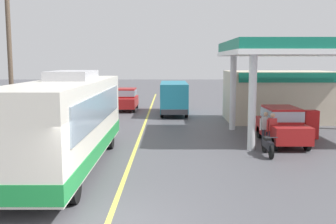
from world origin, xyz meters
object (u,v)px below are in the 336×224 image
coach_bus_main (68,123)px  motorcycle_parked_forecourt (268,145)px  car_at_pump (282,123)px  car_trailing_behind_bus (127,98)px  pedestrian_by_shop (266,127)px  pedestrian_near_pump (273,128)px  minibus_opposing_lane (174,95)px

coach_bus_main → motorcycle_parked_forecourt: (8.15, 1.92, -1.28)m
car_at_pump → car_trailing_behind_bus: bearing=124.0°
car_at_pump → motorcycle_parked_forecourt: size_ratio=2.33×
pedestrian_by_shop → car_trailing_behind_bus: bearing=120.1°
coach_bus_main → pedestrian_near_pump: 9.41m
pedestrian_near_pump → minibus_opposing_lane: bearing=110.2°
motorcycle_parked_forecourt → pedestrian_near_pump: (0.58, 1.51, 0.49)m
pedestrian_by_shop → motorcycle_parked_forecourt: bearing=-100.6°
coach_bus_main → motorcycle_parked_forecourt: 8.47m
car_trailing_behind_bus → minibus_opposing_lane: bearing=-31.2°
car_at_pump → motorcycle_parked_forecourt: car_at_pump is taller
coach_bus_main → pedestrian_near_pump: size_ratio=6.65×
coach_bus_main → pedestrian_by_shop: size_ratio=6.65×
pedestrian_near_pump → car_trailing_behind_bus: (-8.37, 14.47, 0.08)m
pedestrian_near_pump → pedestrian_by_shop: 0.47m
pedestrian_near_pump → car_trailing_behind_bus: bearing=120.0°
car_trailing_behind_bus → motorcycle_parked_forecourt: bearing=-64.0°
motorcycle_parked_forecourt → car_trailing_behind_bus: 17.78m
coach_bus_main → minibus_opposing_lane: bearing=74.6°
minibus_opposing_lane → pedestrian_near_pump: bearing=-69.8°
pedestrian_near_pump → motorcycle_parked_forecourt: bearing=-111.1°
car_at_pump → pedestrian_near_pump: 1.25m
pedestrian_near_pump → car_trailing_behind_bus: size_ratio=0.40×
car_trailing_behind_bus → coach_bus_main: bearing=-91.2°
motorcycle_parked_forecourt → pedestrian_near_pump: pedestrian_near_pump is taller
motorcycle_parked_forecourt → pedestrian_by_shop: size_ratio=1.08×
coach_bus_main → pedestrian_near_pump: bearing=21.5°
minibus_opposing_lane → car_trailing_behind_bus: (-3.91, 2.37, -0.46)m
car_at_pump → pedestrian_by_shop: 1.13m
coach_bus_main → motorcycle_parked_forecourt: coach_bus_main is taller
minibus_opposing_lane → pedestrian_by_shop: (4.23, -11.69, -0.54)m
pedestrian_near_pump → pedestrian_by_shop: bearing=118.2°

